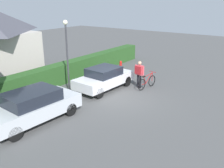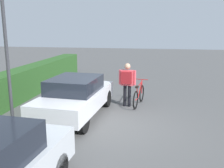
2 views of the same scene
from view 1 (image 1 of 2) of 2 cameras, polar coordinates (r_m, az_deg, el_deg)
name	(u,v)px [view 1 (image 1 of 2)]	position (r m, az deg, el deg)	size (l,w,h in m)	color
ground_plane	(119,98)	(14.01, 1.66, -3.30)	(60.00, 60.00, 0.00)	#515151
hedge_row	(60,74)	(16.73, -11.90, 2.38)	(18.19, 0.90, 1.30)	#2A5523
parked_car_near	(33,106)	(11.66, -17.86, -4.82)	(4.40, 2.10, 1.49)	silver
parked_car_far	(104,78)	(15.20, -1.83, 1.45)	(4.07, 1.99, 1.40)	silver
bicycle	(147,82)	(15.62, 8.11, 0.43)	(1.78, 0.50, 0.98)	black
person_rider	(139,72)	(15.40, 6.29, 2.83)	(0.39, 0.69, 1.73)	black
street_lamp	(67,47)	(14.56, -10.45, 8.51)	(0.28, 0.28, 4.25)	#38383D
fire_hydrant	(121,66)	(19.29, 2.02, 4.25)	(0.20, 0.20, 0.81)	red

